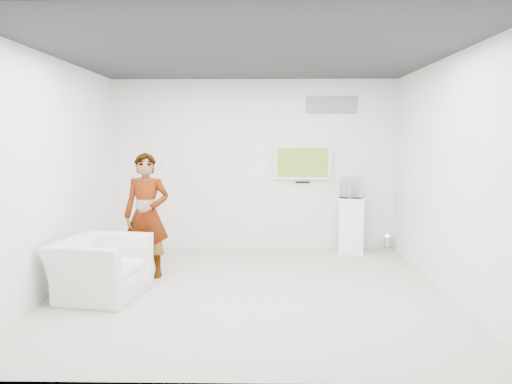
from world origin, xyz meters
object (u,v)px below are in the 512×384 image
tv (303,162)px  pedestal (351,225)px  floor_uplight (387,243)px  person (147,215)px  armchair (100,268)px

tv → pedestal: 1.38m
pedestal → floor_uplight: (0.67, 0.18, -0.34)m
person → pedestal: bearing=28.2°
tv → floor_uplight: size_ratio=3.69×
armchair → pedestal: size_ratio=1.17×
floor_uplight → pedestal: bearing=-165.2°
tv → pedestal: (0.83, -0.27, -1.07)m
tv → armchair: (-2.72, -2.75, -1.19)m
tv → armchair: tv is taller
armchair → person: bearing=-12.5°
pedestal → floor_uplight: bearing=14.8°
person → armchair: size_ratio=1.58×
pedestal → floor_uplight: size_ratio=3.54×
armchair → pedestal: pedestal is taller
armchair → floor_uplight: size_ratio=4.13×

